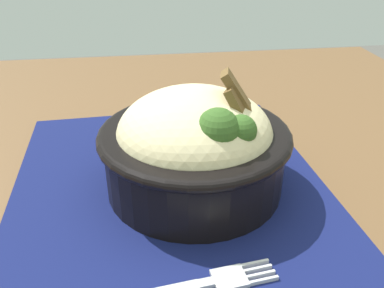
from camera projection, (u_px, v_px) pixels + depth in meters
name	position (u px, v px, depth m)	size (l,w,h in m)	color
table	(200.00, 265.00, 0.42)	(1.08, 0.90, 0.72)	brown
placemat	(174.00, 203.00, 0.40)	(0.44, 0.33, 0.00)	#11194C
bowl	(193.00, 145.00, 0.40)	(0.19, 0.19, 0.13)	black
fork	(206.00, 283.00, 0.31)	(0.03, 0.13, 0.00)	silver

